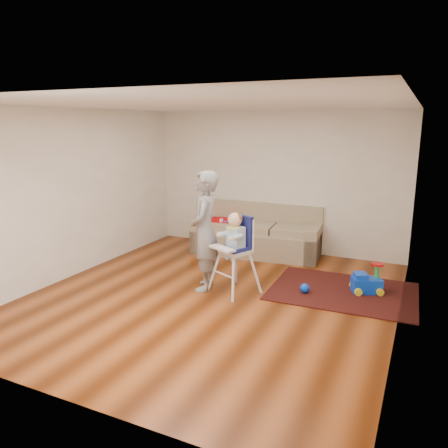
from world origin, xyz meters
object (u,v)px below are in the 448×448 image
at_px(sofa, 257,230).
at_px(high_chair, 235,254).
at_px(adult, 205,231).
at_px(ride_on_toy, 367,278).
at_px(toy_ball, 305,288).
at_px(side_table, 234,235).

height_order(sofa, high_chair, high_chair).
bearing_deg(adult, ride_on_toy, 91.79).
bearing_deg(toy_ball, side_table, 136.99).
xyz_separation_m(side_table, toy_ball, (1.94, -1.81, -0.18)).
xyz_separation_m(side_table, adult, (0.50, -2.23, 0.63)).
relative_size(sofa, high_chair, 2.04).
bearing_deg(adult, high_chair, 77.57).
xyz_separation_m(ride_on_toy, adult, (-2.26, -0.83, 0.65)).
distance_m(sofa, adult, 2.09).
bearing_deg(side_table, toy_ball, -43.01).
height_order(toy_ball, adult, adult).
height_order(side_table, toy_ball, side_table).
bearing_deg(sofa, side_table, 155.97).
bearing_deg(toy_ball, high_chair, -159.17).
bearing_deg(high_chair, adult, -149.04).
relative_size(sofa, adult, 1.38).
xyz_separation_m(sofa, side_table, (-0.55, 0.18, -0.20)).
bearing_deg(side_table, sofa, -18.34).
xyz_separation_m(sofa, toy_ball, (1.38, -1.62, -0.38)).
bearing_deg(toy_ball, ride_on_toy, 26.81).
distance_m(sofa, side_table, 0.62).
bearing_deg(high_chair, sofa, 126.67).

